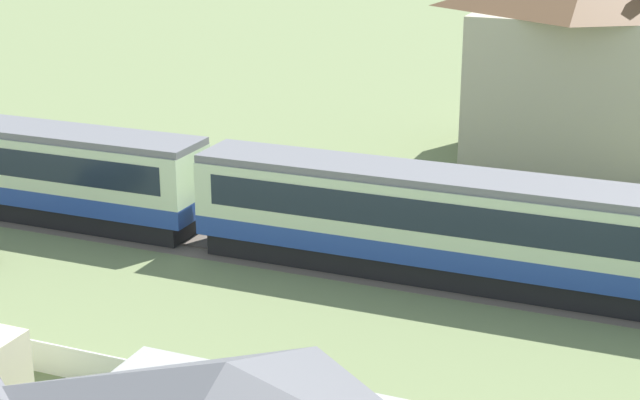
{
  "coord_description": "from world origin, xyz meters",
  "views": [
    {
      "loc": [
        -6.51,
        -34.37,
        14.57
      ],
      "look_at": [
        -21.19,
        1.35,
        1.77
      ],
      "focal_mm": 55.0,
      "sensor_mm": 36.0,
      "label": 1
    }
  ],
  "objects": [
    {
      "name": "station_house_brown_roof",
      "position": [
        -13.18,
        17.93,
        5.52
      ],
      "size": [
        11.9,
        7.71,
        10.7
      ],
      "color": "#BCB293",
      "rests_on": "ground_plane"
    },
    {
      "name": "passenger_train",
      "position": [
        -15.37,
        -0.67,
        2.31
      ],
      "size": [
        98.62,
        2.94,
        4.16
      ],
      "color": "#234293",
      "rests_on": "ground_plane"
    },
    {
      "name": "railway_track",
      "position": [
        -18.11,
        -0.67,
        0.01
      ],
      "size": [
        157.98,
        3.6,
        0.04
      ],
      "color": "#665B51",
      "rests_on": "ground_plane"
    }
  ]
}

